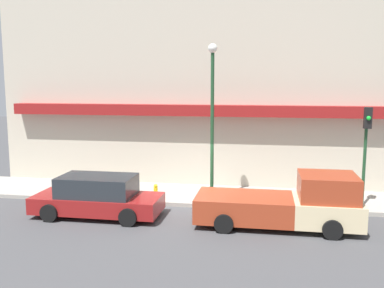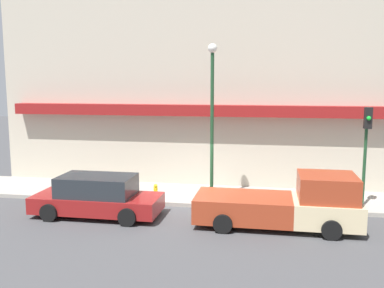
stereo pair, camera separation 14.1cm
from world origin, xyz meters
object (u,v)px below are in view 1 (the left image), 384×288
Objects in this scene: pickup_truck at (288,204)px; street_lamp at (212,106)px; parked_car at (98,197)px; fire_hydrant at (156,191)px; traffic_light at (366,139)px.

street_lamp is (-2.90, 2.11, 3.20)m from pickup_truck.
parked_car is 2.80m from fire_hydrant.
pickup_truck is 1.18× the size of parked_car.
pickup_truck is at bearing -23.24° from fire_hydrant.
fire_hydrant is (1.62, 2.26, -0.28)m from parked_car.
traffic_light is at bearing 15.80° from parked_car.
traffic_light is (9.83, 2.37, 2.07)m from parked_car.
pickup_truck reaches higher than fire_hydrant.
traffic_light is (2.94, 2.37, 1.99)m from pickup_truck.
traffic_light is at bearing 39.33° from pickup_truck.
street_lamp reaches higher than pickup_truck.
pickup_truck is at bearing -141.10° from traffic_light.
parked_car is 8.15× the size of fire_hydrant.
fire_hydrant is at bearing 56.71° from parked_car.
traffic_light is (8.21, 0.10, 2.35)m from fire_hydrant.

